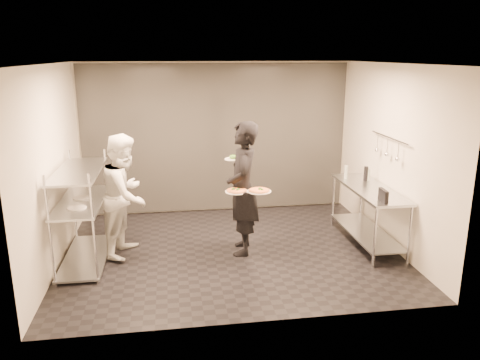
{
  "coord_description": "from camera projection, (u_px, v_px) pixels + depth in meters",
  "views": [
    {
      "loc": [
        -0.86,
        -6.6,
        2.94
      ],
      "look_at": [
        0.15,
        0.09,
        1.1
      ],
      "focal_mm": 35.0,
      "sensor_mm": 36.0,
      "label": 1
    }
  ],
  "objects": [
    {
      "name": "pass_rack",
      "position": [
        82.0,
        210.0,
        6.68
      ],
      "size": [
        0.6,
        1.6,
        1.5
      ],
      "color": "silver",
      "rests_on": "ground"
    },
    {
      "name": "prep_counter",
      "position": [
        368.0,
        205.0,
        7.35
      ],
      "size": [
        0.6,
        1.8,
        0.92
      ],
      "color": "silver",
      "rests_on": "ground"
    },
    {
      "name": "chef",
      "position": [
        126.0,
        195.0,
        6.91
      ],
      "size": [
        0.92,
        1.05,
        1.82
      ],
      "primitive_type": "imported",
      "rotation": [
        0.0,
        0.0,
        1.28
      ],
      "color": "silver",
      "rests_on": "ground"
    },
    {
      "name": "pos_monitor",
      "position": [
        383.0,
        196.0,
        6.54
      ],
      "size": [
        0.06,
        0.25,
        0.18
      ],
      "primitive_type": "cube",
      "rotation": [
        0.0,
        0.0,
        -0.05
      ],
      "color": "black",
      "rests_on": "prep_counter"
    },
    {
      "name": "utensil_rail",
      "position": [
        388.0,
        148.0,
        7.14
      ],
      "size": [
        0.07,
        1.2,
        0.31
      ],
      "color": "silver",
      "rests_on": "room_shell"
    },
    {
      "name": "waiter",
      "position": [
        243.0,
        189.0,
        6.92
      ],
      "size": [
        0.57,
        0.79,
        2.0
      ],
      "primitive_type": "imported",
      "rotation": [
        0.0,
        0.0,
        -1.71
      ],
      "color": "black",
      "rests_on": "ground"
    },
    {
      "name": "salad_plate",
      "position": [
        233.0,
        158.0,
        7.12
      ],
      "size": [
        0.26,
        0.26,
        0.07
      ],
      "color": "white",
      "rests_on": "waiter"
    },
    {
      "name": "pizza_plate_far",
      "position": [
        259.0,
        191.0,
        6.72
      ],
      "size": [
        0.35,
        0.35,
        0.05
      ],
      "color": "white",
      "rests_on": "waiter"
    },
    {
      "name": "bottle_green",
      "position": [
        346.0,
        172.0,
        7.77
      ],
      "size": [
        0.06,
        0.06,
        0.22
      ],
      "primitive_type": "cylinder",
      "color": "#939F92",
      "rests_on": "prep_counter"
    },
    {
      "name": "bottle_dark",
      "position": [
        366.0,
        174.0,
        7.63
      ],
      "size": [
        0.07,
        0.07,
        0.24
      ],
      "primitive_type": "cylinder",
      "color": "black",
      "rests_on": "prep_counter"
    },
    {
      "name": "bottle_clear",
      "position": [
        368.0,
        175.0,
        7.64
      ],
      "size": [
        0.06,
        0.06,
        0.19
      ],
      "primitive_type": "cylinder",
      "color": "#939F92",
      "rests_on": "prep_counter"
    },
    {
      "name": "room_shell",
      "position": [
        222.0,
        147.0,
        7.95
      ],
      "size": [
        5.0,
        4.0,
        2.8
      ],
      "color": "black",
      "rests_on": "ground"
    },
    {
      "name": "pizza_plate_near",
      "position": [
        237.0,
        191.0,
        6.69
      ],
      "size": [
        0.33,
        0.33,
        0.05
      ],
      "color": "white",
      "rests_on": "waiter"
    }
  ]
}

